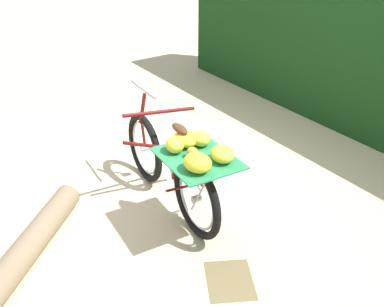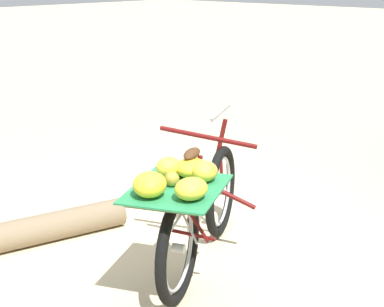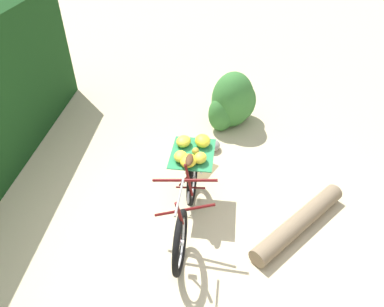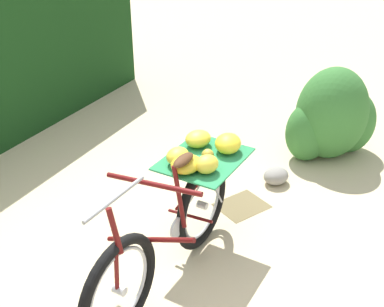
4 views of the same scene
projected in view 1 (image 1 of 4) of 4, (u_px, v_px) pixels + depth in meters
name	position (u px, v px, depth m)	size (l,w,h in m)	color
ground_plane	(169.00, 195.00, 4.47)	(60.00, 60.00, 0.00)	beige
bicycle	(175.00, 165.00, 4.00)	(1.74, 1.02, 1.03)	black
fallen_log	(24.00, 252.00, 3.57)	(0.23, 0.23, 1.66)	#7F6B51
leaf_litter_patch	(230.00, 280.00, 3.45)	(0.44, 0.36, 0.01)	olive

